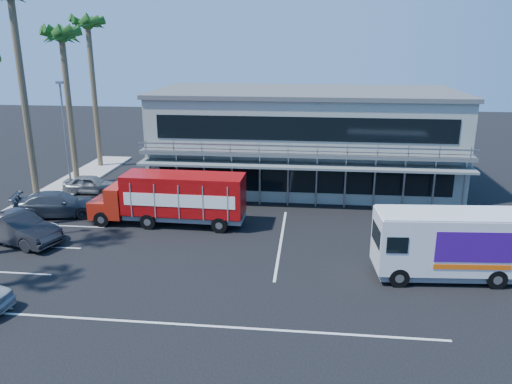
# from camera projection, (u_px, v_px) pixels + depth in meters

# --- Properties ---
(ground) EXTENTS (120.00, 120.00, 0.00)m
(ground) POSITION_uv_depth(u_px,v_px,m) (238.00, 262.00, 25.38)
(ground) COLOR black
(ground) RESTS_ON ground
(building) EXTENTS (22.40, 12.00, 7.30)m
(building) POSITION_uv_depth(u_px,v_px,m) (304.00, 138.00, 38.20)
(building) COLOR gray
(building) RESTS_ON ground
(curb_strip) EXTENTS (3.00, 32.00, 0.16)m
(curb_strip) POSITION_uv_depth(u_px,v_px,m) (25.00, 212.00, 32.64)
(curb_strip) COLOR #A5A399
(curb_strip) RESTS_ON ground
(palm_d) EXTENTS (2.80, 2.80, 14.75)m
(palm_d) POSITION_uv_depth(u_px,v_px,m) (12.00, 7.00, 30.87)
(palm_d) COLOR brown
(palm_d) RESTS_ON ground
(palm_e) EXTENTS (2.80, 2.80, 12.25)m
(palm_e) POSITION_uv_depth(u_px,v_px,m) (62.00, 44.00, 36.22)
(palm_e) COLOR brown
(palm_e) RESTS_ON ground
(palm_f) EXTENTS (2.80, 2.80, 13.25)m
(palm_f) POSITION_uv_depth(u_px,v_px,m) (88.00, 32.00, 41.23)
(palm_f) COLOR brown
(palm_f) RESTS_ON ground
(light_pole_far) EXTENTS (0.50, 0.25, 8.09)m
(light_pole_far) POSITION_uv_depth(u_px,v_px,m) (65.00, 132.00, 36.03)
(light_pole_far) COLOR gray
(light_pole_far) RESTS_ON ground
(red_truck) EXTENTS (9.48, 2.52, 3.17)m
(red_truck) POSITION_uv_depth(u_px,v_px,m) (174.00, 197.00, 30.13)
(red_truck) COLOR #B11C0E
(red_truck) RESTS_ON ground
(white_van) EXTENTS (6.83, 2.77, 3.26)m
(white_van) POSITION_uv_depth(u_px,v_px,m) (448.00, 244.00, 23.26)
(white_van) COLOR silver
(white_van) RESTS_ON ground
(parked_car_b) EXTENTS (5.48, 3.39, 1.71)m
(parked_car_b) POSITION_uv_depth(u_px,v_px,m) (18.00, 228.00, 27.59)
(parked_car_b) COLOR black
(parked_car_b) RESTS_ON ground
(parked_car_c) EXTENTS (5.15, 3.30, 1.32)m
(parked_car_c) POSITION_uv_depth(u_px,v_px,m) (22.00, 229.00, 28.03)
(parked_car_c) COLOR silver
(parked_car_c) RESTS_ON ground
(parked_car_d) EXTENTS (5.74, 3.39, 1.56)m
(parked_car_d) POSITION_uv_depth(u_px,v_px,m) (58.00, 204.00, 31.93)
(parked_car_d) COLOR #2F373F
(parked_car_d) RESTS_ON ground
(parked_car_e) EXTENTS (4.03, 1.71, 1.36)m
(parked_car_e) POSITION_uv_depth(u_px,v_px,m) (91.00, 184.00, 36.72)
(parked_car_e) COLOR slate
(parked_car_e) RESTS_ON ground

